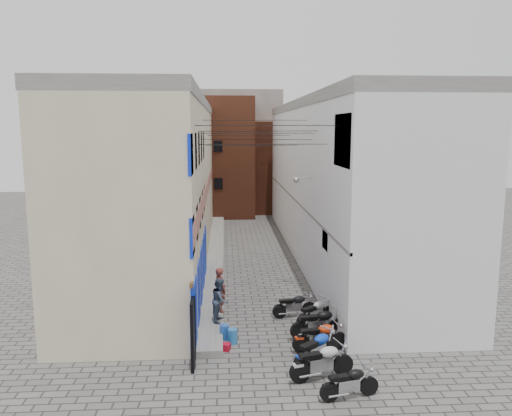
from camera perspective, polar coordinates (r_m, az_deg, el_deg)
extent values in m
plane|color=#585553|center=(17.06, 1.82, -16.64)|extent=(90.00, 90.00, 0.00)
cube|color=slate|center=(29.23, -4.62, -5.38)|extent=(0.90, 26.00, 0.25)
cube|color=#C7B697|center=(28.70, -10.64, 2.60)|extent=(5.00, 26.00, 8.50)
cube|color=#B87267|center=(28.53, -5.71, 2.17)|extent=(0.10, 26.00, 0.80)
cube|color=#0D2BC9|center=(21.13, -6.35, -7.77)|extent=(0.12, 10.20, 2.40)
cube|color=#0D2BC9|center=(20.34, -6.60, 3.08)|extent=(0.10, 10.20, 4.00)
cube|color=slate|center=(28.55, -10.90, 11.61)|extent=(5.10, 26.00, 0.50)
cube|color=black|center=(16.21, -7.20, -13.87)|extent=(0.10, 1.20, 2.20)
cube|color=white|center=(29.21, 9.25, 2.75)|extent=(5.00, 26.00, 8.50)
cube|color=#0D2BC9|center=(17.29, 9.98, 7.61)|extent=(0.10, 2.40, 1.80)
cube|color=white|center=(20.21, 8.04, -3.60)|extent=(0.08, 1.00, 0.70)
cylinder|color=#B2B2B7|center=(22.71, 5.63, 3.46)|extent=(0.80, 0.06, 0.06)
sphere|color=#B2B2B7|center=(22.65, 4.63, 3.21)|extent=(0.28, 0.28, 0.28)
cube|color=slate|center=(29.07, 9.48, 11.60)|extent=(5.10, 26.00, 0.50)
cube|color=slate|center=(28.87, 4.44, 1.07)|extent=(0.10, 26.00, 0.12)
cube|color=brown|center=(43.37, -4.31, 5.86)|extent=(6.00, 6.00, 10.00)
cube|color=brown|center=(45.65, 2.05, 4.78)|extent=(5.00, 6.00, 8.00)
cube|color=slate|center=(49.36, -1.90, 6.84)|extent=(8.00, 5.00, 11.00)
cube|color=black|center=(41.00, -1.49, 0.36)|extent=(2.00, 0.30, 2.40)
cylinder|color=black|center=(17.37, 1.31, 9.40)|extent=(5.20, 0.02, 0.02)
cylinder|color=black|center=(19.37, 0.79, 7.29)|extent=(5.20, 0.02, 0.02)
cylinder|color=black|center=(21.86, 0.29, 8.54)|extent=(5.20, 0.02, 0.02)
cylinder|color=black|center=(24.35, -0.12, 10.00)|extent=(5.20, 0.02, 0.02)
cylinder|color=black|center=(27.36, -0.50, 7.18)|extent=(5.20, 0.02, 0.02)
cylinder|color=black|center=(30.34, -0.81, 8.30)|extent=(5.20, 0.02, 0.02)
cylinder|color=black|center=(20.36, 0.58, 8.78)|extent=(5.65, 2.07, 0.02)
cylinder|color=black|center=(23.36, 0.04, 7.84)|extent=(5.80, 1.58, 0.02)
imported|color=brown|center=(19.91, -4.10, -9.28)|extent=(0.68, 0.77, 1.78)
imported|color=#3A4657|center=(19.00, -4.12, -10.41)|extent=(0.75, 0.90, 1.64)
cylinder|color=#2470B7|center=(17.91, -2.70, -14.43)|extent=(0.44, 0.44, 0.52)
cylinder|color=#2359B1|center=(18.24, -3.64, -13.97)|extent=(0.42, 0.42, 0.53)
cube|color=#AF0C24|center=(17.50, -3.63, -15.54)|extent=(0.45, 0.40, 0.23)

